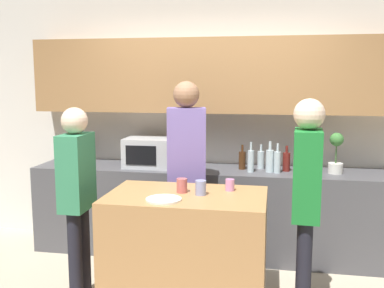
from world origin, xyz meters
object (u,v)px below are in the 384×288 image
Objects in this scene: potted_plant at (336,153)px; bottle_6 at (299,161)px; toaster at (76,156)px; plate_on_island at (164,199)px; bottle_4 at (277,162)px; bottle_7 at (306,162)px; bottle_1 at (251,161)px; person_right at (306,193)px; cup_0 at (230,185)px; cup_1 at (182,186)px; cup_2 at (201,188)px; bottle_5 at (286,161)px; bottle_0 at (242,160)px; bottle_2 at (261,159)px; person_center at (77,189)px; bottle_3 at (270,160)px; microwave at (151,152)px; person_left at (186,160)px.

potted_plant is 0.36m from bottle_6.
plate_on_island is at bearing -46.39° from toaster.
bottle_4 is 0.29m from bottle_7.
bottle_1 is 1.01× the size of bottle_6.
toaster is 2.61m from person_right.
bottle_7 is at bearing 10.37° from bottle_1.
bottle_1 is at bearing 82.87° from cup_0.
potted_plant is 3.61× the size of cup_1.
plate_on_island is 2.32× the size of cup_2.
potted_plant is 3.52× the size of cup_2.
bottle_5 is at bearing 60.98° from cup_2.
bottle_0 is 0.85× the size of bottle_6.
bottle_2 is at bearing 72.18° from cup_2.
potted_plant is 0.30m from bottle_7.
potted_plant reaches higher than bottle_1.
cup_0 is at bearing 98.26° from person_center.
bottle_1 reaches higher than bottle_7.
potted_plant is 1.59× the size of bottle_0.
toaster is at bearing 177.78° from bottle_4.
bottle_2 is 0.82× the size of bottle_3.
cup_1 is at bearing -108.17° from bottle_0.
toaster reaches higher than cup_1.
bottle_2 is 1.33m from cup_2.
microwave is 1.80× the size of bottle_4.
cup_2 is (-0.22, -1.20, -0.00)m from bottle_0.
person_center is (-2.12, -1.17, -0.16)m from potted_plant.
bottle_6 reaches higher than cup_2.
plate_on_island is at bearing -122.90° from bottle_5.
bottle_1 reaches higher than plate_on_island.
toaster is 2.38m from bottle_7.
bottle_7 is 0.97× the size of plate_on_island.
bottle_0 reaches higher than cup_1.
plate_on_island is at bearing -139.67° from cup_0.
plate_on_island is at bearing -113.44° from bottle_1.
bottle_0 is 1.37m from person_right.
bottle_6 is 0.16× the size of person_left.
potted_plant reaches higher than toaster.
person_center reaches higher than bottle_2.
person_left reaches higher than person_center.
person_right reaches higher than potted_plant.
bottle_2 is at bearing 131.28° from bottle_4.
bottle_6 is at bearing 8.92° from bottle_3.
bottle_6 reaches higher than cup_1.
cup_1 is at bearing -114.54° from bottle_1.
person_center is (-1.31, -1.08, -0.07)m from bottle_1.
bottle_4 is at bearing 57.78° from plate_on_island.
potted_plant reaches higher than bottle_5.
bottle_4 is 2.57× the size of cup_2.
potted_plant reaches higher than bottle_0.
bottle_4 reaches higher than cup_0.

